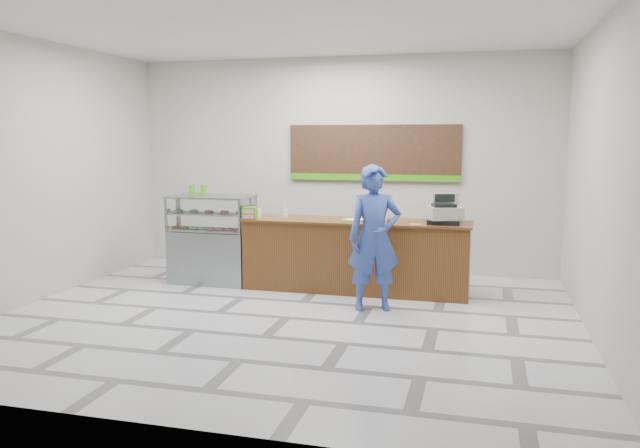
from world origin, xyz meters
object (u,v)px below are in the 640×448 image
(display_case, at_px, (212,238))
(serving_tray, at_px, (354,220))
(cash_register, at_px, (444,212))
(customer, at_px, (374,238))
(sales_counter, at_px, (355,256))

(display_case, bearing_deg, serving_tray, -1.20)
(cash_register, distance_m, serving_tray, 1.26)
(cash_register, bearing_deg, serving_tray, 162.04)
(cash_register, xyz_separation_m, customer, (-0.81, -0.87, -0.25))
(sales_counter, relative_size, cash_register, 5.74)
(sales_counter, height_order, display_case, display_case)
(cash_register, bearing_deg, display_case, 160.59)
(customer, bearing_deg, display_case, 143.17)
(cash_register, bearing_deg, customer, -152.18)
(serving_tray, xyz_separation_m, customer, (0.44, -0.84, -0.11))
(customer, bearing_deg, cash_register, 28.62)
(cash_register, relative_size, serving_tray, 1.58)
(display_case, xyz_separation_m, customer, (2.64, -0.89, 0.25))
(cash_register, height_order, customer, customer)
(sales_counter, xyz_separation_m, cash_register, (1.24, -0.02, 0.67))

